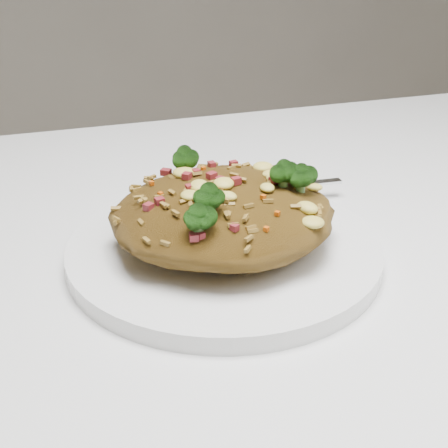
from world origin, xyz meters
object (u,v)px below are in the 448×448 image
Objects in this scene: plate at (224,249)px; fork at (265,188)px; dining_table at (273,380)px; fried_rice at (224,205)px.

fork reaches higher than plate.
dining_table is at bearing -103.67° from fork.
plate is 0.04m from fried_rice.
fried_rice reaches higher than dining_table.
fried_rice is (0.00, -0.00, 0.04)m from plate.
fried_rice is at bearing -125.24° from fork.
plate is (-0.03, 0.05, 0.10)m from dining_table.
fork is at bearing 73.00° from dining_table.
fork is at bearing 51.43° from fried_rice.
fried_rice reaches higher than fork.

